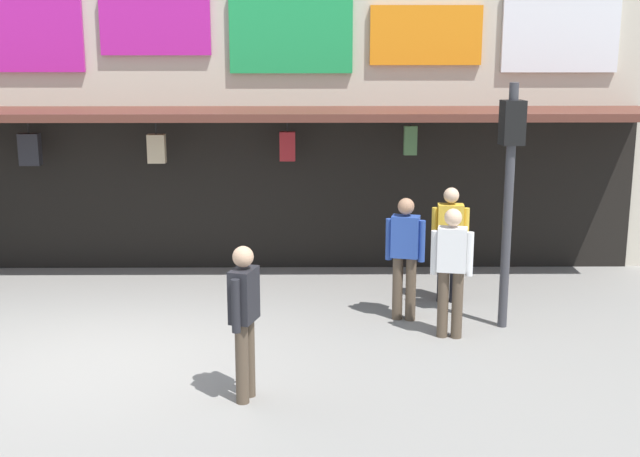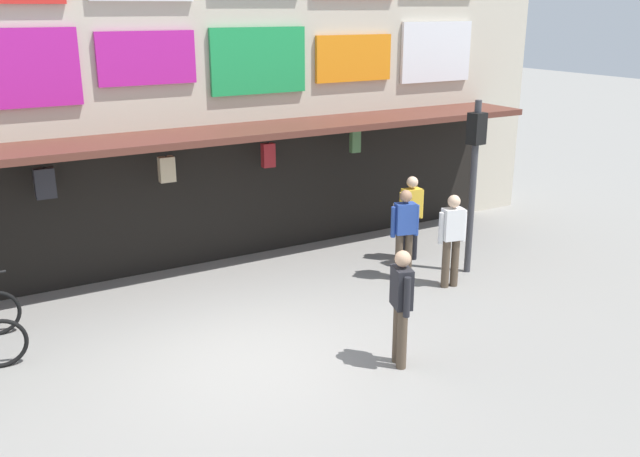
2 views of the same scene
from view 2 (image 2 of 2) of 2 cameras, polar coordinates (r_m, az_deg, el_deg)
ground_plane at (r=10.01m, az=-5.82°, el=-10.59°), size 80.00×80.00×0.00m
shopfront at (r=13.16m, az=-14.89°, el=13.81°), size 18.00×2.60×8.00m
traffic_light_far at (r=12.74m, az=12.58°, el=5.56°), size 0.31×0.34×3.20m
pedestrian_in_black at (r=12.46m, az=6.95°, el=0.09°), size 0.52×0.42×1.68m
pedestrian_in_blue at (r=12.25m, az=10.81°, el=-0.59°), size 0.52×0.29×1.68m
pedestrian_in_white at (r=9.45m, az=6.70°, el=-6.02°), size 0.32×0.51×1.68m
pedestrian_in_yellow at (r=13.45m, az=7.51°, el=1.23°), size 0.53×0.25×1.68m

